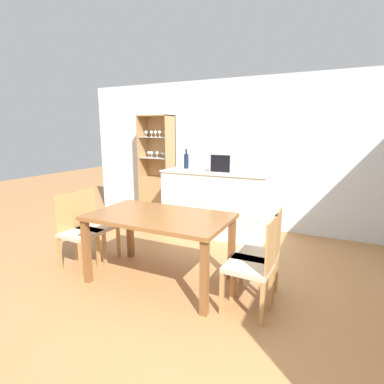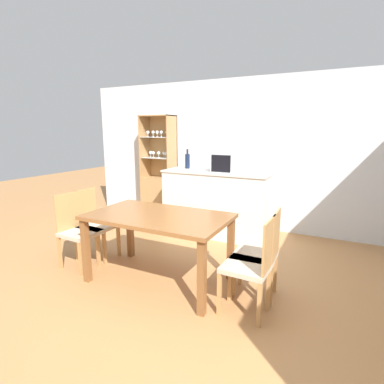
{
  "view_description": "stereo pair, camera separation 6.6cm",
  "coord_description": "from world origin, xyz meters",
  "px_view_note": "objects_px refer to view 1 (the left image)",
  "views": [
    {
      "loc": [
        1.2,
        -2.44,
        1.67
      ],
      "look_at": [
        -0.5,
        1.1,
        0.87
      ],
      "focal_mm": 28.0,
      "sensor_mm": 36.0,
      "label": 1
    },
    {
      "loc": [
        1.26,
        -2.41,
        1.67
      ],
      "look_at": [
        -0.5,
        1.1,
        0.87
      ],
      "focal_mm": 28.0,
      "sensor_mm": 36.0,
      "label": 2
    }
  ],
  "objects_px": {
    "wine_bottle": "(186,161)",
    "display_cabinet": "(158,188)",
    "dining_chair_side_left_near": "(78,231)",
    "dining_chair_side_right_far": "(261,254)",
    "dining_chair_side_left_far": "(94,225)",
    "dining_chair_side_right_near": "(254,265)",
    "microwave": "(229,163)",
    "dining_table": "(159,223)"
  },
  "relations": [
    {
      "from": "dining_chair_side_right_far",
      "to": "dining_chair_side_left_near",
      "type": "distance_m",
      "value": 2.21
    },
    {
      "from": "dining_chair_side_left_far",
      "to": "microwave",
      "type": "height_order",
      "value": "microwave"
    },
    {
      "from": "dining_chair_side_right_far",
      "to": "dining_chair_side_right_near",
      "type": "distance_m",
      "value": 0.27
    },
    {
      "from": "dining_chair_side_left_far",
      "to": "wine_bottle",
      "type": "distance_m",
      "value": 1.91
    },
    {
      "from": "display_cabinet",
      "to": "dining_table",
      "type": "relative_size",
      "value": 1.27
    },
    {
      "from": "dining_chair_side_left_near",
      "to": "dining_chair_side_left_far",
      "type": "bearing_deg",
      "value": -176.32
    },
    {
      "from": "dining_chair_side_right_far",
      "to": "wine_bottle",
      "type": "xyz_separation_m",
      "value": [
        -1.69,
        1.69,
        0.72
      ]
    },
    {
      "from": "display_cabinet",
      "to": "dining_chair_side_right_far",
      "type": "xyz_separation_m",
      "value": [
        2.48,
        -2.03,
        -0.12
      ]
    },
    {
      "from": "dining_chair_side_right_far",
      "to": "dining_chair_side_right_near",
      "type": "height_order",
      "value": "same"
    },
    {
      "from": "dining_chair_side_left_near",
      "to": "microwave",
      "type": "bearing_deg",
      "value": 148.45
    },
    {
      "from": "dining_table",
      "to": "dining_chair_side_right_far",
      "type": "bearing_deg",
      "value": 7.11
    },
    {
      "from": "dining_table",
      "to": "dining_chair_side_right_far",
      "type": "relative_size",
      "value": 1.67
    },
    {
      "from": "dining_table",
      "to": "dining_chair_side_right_far",
      "type": "xyz_separation_m",
      "value": [
        1.1,
        0.14,
        -0.21
      ]
    },
    {
      "from": "dining_table",
      "to": "wine_bottle",
      "type": "relative_size",
      "value": 4.72
    },
    {
      "from": "dining_chair_side_right_far",
      "to": "dining_chair_side_left_far",
      "type": "distance_m",
      "value": 2.19
    },
    {
      "from": "dining_chair_side_left_far",
      "to": "dining_chair_side_right_far",
      "type": "bearing_deg",
      "value": 91.36
    },
    {
      "from": "wine_bottle",
      "to": "dining_chair_side_left_near",
      "type": "bearing_deg",
      "value": -104.51
    },
    {
      "from": "dining_chair_side_right_far",
      "to": "wine_bottle",
      "type": "relative_size",
      "value": 2.84
    },
    {
      "from": "display_cabinet",
      "to": "dining_chair_side_left_far",
      "type": "height_order",
      "value": "display_cabinet"
    },
    {
      "from": "display_cabinet",
      "to": "wine_bottle",
      "type": "xyz_separation_m",
      "value": [
        0.8,
        -0.34,
        0.6
      ]
    },
    {
      "from": "dining_chair_side_left_near",
      "to": "microwave",
      "type": "distance_m",
      "value": 2.37
    },
    {
      "from": "wine_bottle",
      "to": "display_cabinet",
      "type": "bearing_deg",
      "value": 156.95
    },
    {
      "from": "display_cabinet",
      "to": "microwave",
      "type": "relative_size",
      "value": 4.13
    },
    {
      "from": "dining_chair_side_left_near",
      "to": "dining_chair_side_right_far",
      "type": "bearing_deg",
      "value": 100.65
    },
    {
      "from": "dining_table",
      "to": "dining_chair_side_left_near",
      "type": "height_order",
      "value": "dining_chair_side_left_near"
    },
    {
      "from": "dining_chair_side_left_far",
      "to": "dining_chair_side_left_near",
      "type": "distance_m",
      "value": 0.27
    },
    {
      "from": "dining_chair_side_left_near",
      "to": "wine_bottle",
      "type": "xyz_separation_m",
      "value": [
        0.51,
        1.96,
        0.72
      ]
    },
    {
      "from": "display_cabinet",
      "to": "wine_bottle",
      "type": "relative_size",
      "value": 6.0
    },
    {
      "from": "display_cabinet",
      "to": "dining_chair_side_right_far",
      "type": "height_order",
      "value": "display_cabinet"
    },
    {
      "from": "display_cabinet",
      "to": "dining_chair_side_left_far",
      "type": "distance_m",
      "value": 2.06
    },
    {
      "from": "dining_chair_side_right_far",
      "to": "dining_chair_side_left_near",
      "type": "height_order",
      "value": "same"
    },
    {
      "from": "display_cabinet",
      "to": "microwave",
      "type": "xyz_separation_m",
      "value": [
        1.59,
        -0.46,
        0.62
      ]
    },
    {
      "from": "dining_table",
      "to": "dining_chair_side_right_near",
      "type": "distance_m",
      "value": 1.13
    },
    {
      "from": "dining_chair_side_right_near",
      "to": "microwave",
      "type": "distance_m",
      "value": 2.18
    },
    {
      "from": "dining_table",
      "to": "dining_chair_side_right_far",
      "type": "height_order",
      "value": "dining_chair_side_right_far"
    },
    {
      "from": "dining_chair_side_left_far",
      "to": "dining_chair_side_right_near",
      "type": "relative_size",
      "value": 1.0
    },
    {
      "from": "dining_chair_side_right_far",
      "to": "microwave",
      "type": "relative_size",
      "value": 1.95
    },
    {
      "from": "dining_chair_side_left_far",
      "to": "wine_bottle",
      "type": "height_order",
      "value": "wine_bottle"
    },
    {
      "from": "dining_chair_side_left_far",
      "to": "dining_chair_side_left_near",
      "type": "xyz_separation_m",
      "value": [
        0.0,
        -0.27,
        0.0
      ]
    },
    {
      "from": "display_cabinet",
      "to": "dining_chair_side_right_near",
      "type": "distance_m",
      "value": 3.39
    },
    {
      "from": "dining_chair_side_right_near",
      "to": "wine_bottle",
      "type": "distance_m",
      "value": 2.69
    },
    {
      "from": "dining_chair_side_left_near",
      "to": "wine_bottle",
      "type": "bearing_deg",
      "value": 169.15
    }
  ]
}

